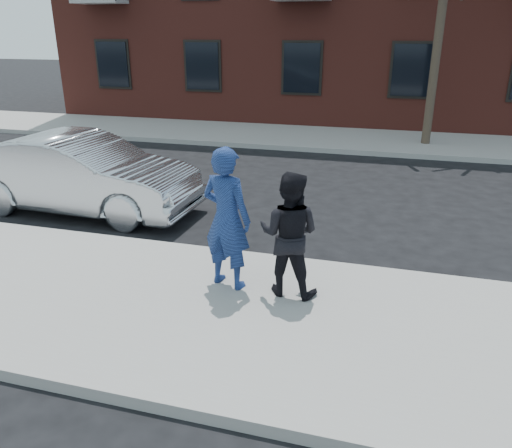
% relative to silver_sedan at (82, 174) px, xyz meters
% --- Properties ---
extents(ground, '(100.00, 100.00, 0.00)m').
position_rel_silver_sedan_xyz_m(ground, '(2.43, -2.94, -0.79)').
color(ground, black).
rests_on(ground, ground).
extents(near_sidewalk, '(50.00, 3.50, 0.15)m').
position_rel_silver_sedan_xyz_m(near_sidewalk, '(2.43, -3.19, -0.71)').
color(near_sidewalk, gray).
rests_on(near_sidewalk, ground).
extents(near_curb, '(50.00, 0.10, 0.15)m').
position_rel_silver_sedan_xyz_m(near_curb, '(2.43, -1.39, -0.71)').
color(near_curb, '#999691').
rests_on(near_curb, ground).
extents(far_sidewalk, '(50.00, 3.50, 0.15)m').
position_rel_silver_sedan_xyz_m(far_sidewalk, '(2.43, 8.31, -0.71)').
color(far_sidewalk, gray).
rests_on(far_sidewalk, ground).
extents(far_curb, '(50.00, 0.10, 0.15)m').
position_rel_silver_sedan_xyz_m(far_curb, '(2.43, 6.51, -0.71)').
color(far_curb, '#999691').
rests_on(far_curb, ground).
extents(silver_sedan, '(4.82, 1.82, 1.57)m').
position_rel_silver_sedan_xyz_m(silver_sedan, '(0.00, 0.00, 0.00)').
color(silver_sedan, '#B7BABF').
rests_on(silver_sedan, ground).
extents(man_hoodie, '(0.82, 0.64, 1.97)m').
position_rel_silver_sedan_xyz_m(man_hoodie, '(3.93, -2.47, 0.35)').
color(man_hoodie, navy).
rests_on(man_hoodie, near_sidewalk).
extents(man_peacoat, '(0.87, 0.70, 1.70)m').
position_rel_silver_sedan_xyz_m(man_peacoat, '(4.78, -2.46, 0.21)').
color(man_peacoat, black).
rests_on(man_peacoat, near_sidewalk).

